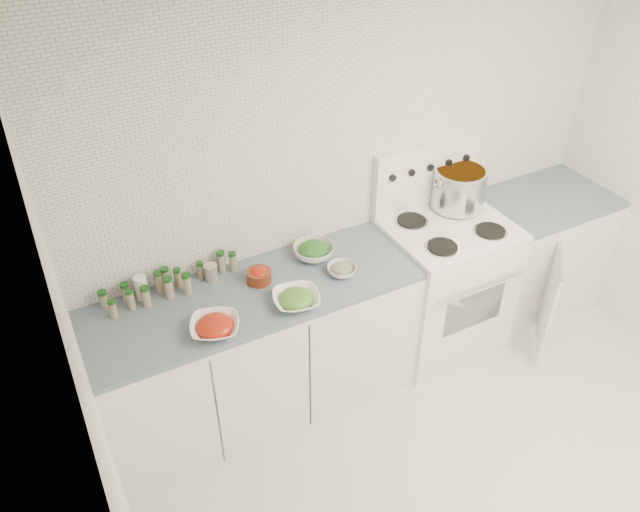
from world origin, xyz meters
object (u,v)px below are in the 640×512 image
(stove, at_px, (441,281))
(bowl_tomato, at_px, (215,326))
(bowl_snowpea, at_px, (296,299))
(stock_pot, at_px, (459,187))

(stove, xyz_separation_m, bowl_tomato, (-1.60, -0.19, 0.44))
(bowl_tomato, distance_m, bowl_snowpea, 0.45)
(bowl_tomato, relative_size, bowl_snowpea, 1.08)
(stove, bearing_deg, bowl_snowpea, -170.63)
(stock_pot, relative_size, bowl_tomato, 1.11)
(bowl_snowpea, bearing_deg, stove, 9.37)
(stove, relative_size, bowl_tomato, 4.27)
(stock_pot, bearing_deg, stove, -137.62)
(stove, relative_size, bowl_snowpea, 4.61)
(stove, bearing_deg, stock_pot, 42.38)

